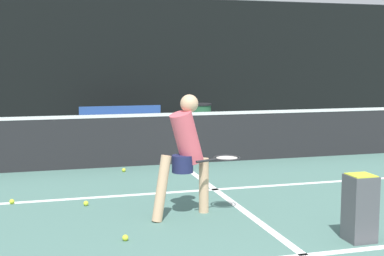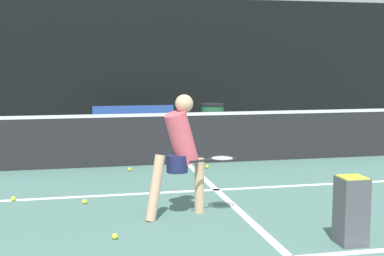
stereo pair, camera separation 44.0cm
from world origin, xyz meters
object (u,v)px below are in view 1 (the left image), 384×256
Objects in this scene: courtside_bench at (121,123)px; parked_car at (102,102)px; trash_bin at (199,122)px; player_practicing at (187,150)px; ball_hopper at (360,206)px.

parked_car reaches higher than courtside_bench.
courtside_bench is 2.11× the size of trash_bin.
player_practicing is 0.79× the size of courtside_bench.
trash_bin reaches higher than ball_hopper.
player_practicing is at bearing -90.82° from courtside_bench.
trash_bin is 0.21× the size of parked_car.
player_practicing is 6.25m from trash_bin.
parked_car reaches higher than ball_hopper.
courtside_bench is (-1.45, 7.40, 0.11)m from ball_hopper.
parked_car is at bearing 110.09° from trash_bin.
trash_bin is 5.20m from parked_car.
ball_hopper is (1.51, -1.36, -0.45)m from player_practicing.
courtside_bench is at bearing 177.01° from trash_bin.
player_practicing reaches higher than parked_car.
ball_hopper is 0.17× the size of parked_car.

